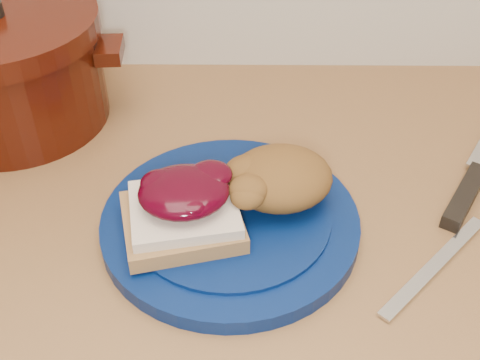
{
  "coord_description": "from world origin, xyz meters",
  "views": [
    {
      "loc": [
        -0.02,
        1.01,
        1.34
      ],
      "look_at": [
        -0.03,
        1.47,
        0.95
      ],
      "focal_mm": 45.0,
      "sensor_mm": 36.0,
      "label": 1
    }
  ],
  "objects_px": {
    "chef_knife": "(475,177)",
    "dutch_oven": "(7,69)",
    "plate": "(230,223)",
    "butter_knife": "(435,265)",
    "pepper_grinder": "(4,71)"
  },
  "relations": [
    {
      "from": "plate",
      "to": "chef_knife",
      "type": "xyz_separation_m",
      "value": [
        0.28,
        0.08,
        -0.0
      ]
    },
    {
      "from": "butter_knife",
      "to": "pepper_grinder",
      "type": "distance_m",
      "value": 0.56
    },
    {
      "from": "plate",
      "to": "chef_knife",
      "type": "relative_size",
      "value": 1.03
    },
    {
      "from": "chef_knife",
      "to": "dutch_oven",
      "type": "distance_m",
      "value": 0.57
    },
    {
      "from": "plate",
      "to": "butter_knife",
      "type": "relative_size",
      "value": 1.51
    },
    {
      "from": "chef_knife",
      "to": "pepper_grinder",
      "type": "relative_size",
      "value": 2.21
    },
    {
      "from": "chef_knife",
      "to": "plate",
      "type": "bearing_deg",
      "value": 137.88
    },
    {
      "from": "butter_knife",
      "to": "chef_knife",
      "type": "bearing_deg",
      "value": 13.91
    },
    {
      "from": "chef_knife",
      "to": "dutch_oven",
      "type": "xyz_separation_m",
      "value": [
        -0.56,
        0.13,
        0.06
      ]
    },
    {
      "from": "dutch_oven",
      "to": "pepper_grinder",
      "type": "distance_m",
      "value": 0.02
    },
    {
      "from": "plate",
      "to": "dutch_oven",
      "type": "height_order",
      "value": "dutch_oven"
    },
    {
      "from": "plate",
      "to": "dutch_oven",
      "type": "xyz_separation_m",
      "value": [
        -0.28,
        0.21,
        0.06
      ]
    },
    {
      "from": "dutch_oven",
      "to": "pepper_grinder",
      "type": "xyz_separation_m",
      "value": [
        -0.01,
        0.01,
        -0.01
      ]
    },
    {
      "from": "plate",
      "to": "chef_knife",
      "type": "distance_m",
      "value": 0.29
    },
    {
      "from": "butter_knife",
      "to": "pepper_grinder",
      "type": "relative_size",
      "value": 1.5
    }
  ]
}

